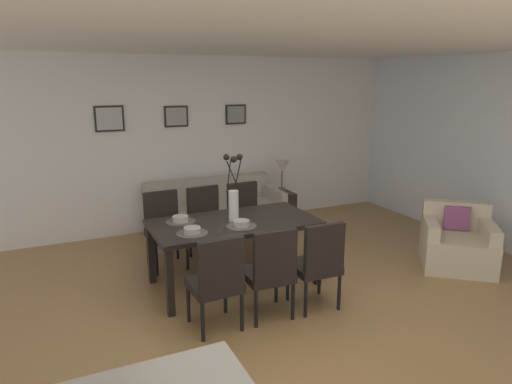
{
  "coord_description": "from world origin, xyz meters",
  "views": [
    {
      "loc": [
        -1.84,
        -3.45,
        2.25
      ],
      "look_at": [
        0.33,
        1.19,
        0.98
      ],
      "focal_mm": 31.88,
      "sensor_mm": 36.0,
      "label": 1
    }
  ],
  "objects_px": {
    "centerpiece_vase": "(234,196)",
    "bowl_near_left": "(192,230)",
    "side_table": "(281,209)",
    "armchair": "(457,243)",
    "dining_chair_mid_left": "(318,261)",
    "bowl_far_left": "(241,223)",
    "framed_picture_left": "(109,119)",
    "sofa": "(215,215)",
    "dining_chair_near_left": "(217,279)",
    "table_lamp": "(282,169)",
    "dining_chair_mid_right": "(246,214)",
    "dining_chair_far_right": "(207,220)",
    "framed_picture_center": "(176,116)",
    "dining_table": "(234,227)",
    "dining_chair_near_right": "(164,226)",
    "framed_picture_right": "(236,114)",
    "dining_chair_far_left": "(270,269)",
    "bowl_near_right": "(180,218)"
  },
  "relations": [
    {
      "from": "centerpiece_vase",
      "to": "bowl_near_left",
      "type": "height_order",
      "value": "centerpiece_vase"
    },
    {
      "from": "side_table",
      "to": "armchair",
      "type": "xyz_separation_m",
      "value": [
        1.19,
        -2.37,
        0.03
      ]
    },
    {
      "from": "dining_chair_mid_left",
      "to": "side_table",
      "type": "relative_size",
      "value": 1.77
    },
    {
      "from": "bowl_far_left",
      "to": "side_table",
      "type": "xyz_separation_m",
      "value": [
        1.5,
        1.9,
        -0.52
      ]
    },
    {
      "from": "framed_picture_left",
      "to": "sofa",
      "type": "bearing_deg",
      "value": -19.66
    },
    {
      "from": "armchair",
      "to": "framed_picture_left",
      "type": "relative_size",
      "value": 2.83
    },
    {
      "from": "centerpiece_vase",
      "to": "side_table",
      "type": "bearing_deg",
      "value": 48.31
    },
    {
      "from": "dining_chair_near_left",
      "to": "bowl_far_left",
      "type": "height_order",
      "value": "dining_chair_near_left"
    },
    {
      "from": "side_table",
      "to": "table_lamp",
      "type": "bearing_deg",
      "value": 0.0
    },
    {
      "from": "sofa",
      "to": "side_table",
      "type": "relative_size",
      "value": 3.76
    },
    {
      "from": "side_table",
      "to": "sofa",
      "type": "bearing_deg",
      "value": 177.83
    },
    {
      "from": "dining_chair_near_left",
      "to": "dining_chair_mid_right",
      "type": "bearing_deg",
      "value": 58.93
    },
    {
      "from": "dining_chair_near_left",
      "to": "bowl_far_left",
      "type": "bearing_deg",
      "value": 51.42
    },
    {
      "from": "dining_chair_far_right",
      "to": "armchair",
      "type": "distance_m",
      "value": 3.13
    },
    {
      "from": "centerpiece_vase",
      "to": "framed_picture_center",
      "type": "xyz_separation_m",
      "value": [
        -0.0,
        2.21,
        0.7
      ]
    },
    {
      "from": "dining_table",
      "to": "bowl_near_left",
      "type": "relative_size",
      "value": 10.59
    },
    {
      "from": "dining_chair_far_right",
      "to": "bowl_near_left",
      "type": "xyz_separation_m",
      "value": [
        -0.52,
        -1.08,
        0.27
      ]
    },
    {
      "from": "dining_chair_near_right",
      "to": "bowl_near_left",
      "type": "bearing_deg",
      "value": -88.26
    },
    {
      "from": "dining_table",
      "to": "framed_picture_right",
      "type": "relative_size",
      "value": 5.39
    },
    {
      "from": "centerpiece_vase",
      "to": "bowl_far_left",
      "type": "relative_size",
      "value": 4.32
    },
    {
      "from": "table_lamp",
      "to": "armchair",
      "type": "distance_m",
      "value": 2.72
    },
    {
      "from": "dining_chair_far_left",
      "to": "framed_picture_right",
      "type": "height_order",
      "value": "framed_picture_right"
    },
    {
      "from": "bowl_near_right",
      "to": "dining_chair_near_right",
      "type": "bearing_deg",
      "value": 92.9
    },
    {
      "from": "armchair",
      "to": "centerpiece_vase",
      "type": "bearing_deg",
      "value": 165.74
    },
    {
      "from": "dining_chair_near_left",
      "to": "dining_chair_mid_right",
      "type": "xyz_separation_m",
      "value": [
        1.04,
        1.72,
        0.0
      ]
    },
    {
      "from": "dining_chair_near_left",
      "to": "framed_picture_center",
      "type": "relative_size",
      "value": 2.6
    },
    {
      "from": "armchair",
      "to": "framed_picture_center",
      "type": "relative_size",
      "value": 3.18
    },
    {
      "from": "dining_chair_far_right",
      "to": "framed_picture_left",
      "type": "xyz_separation_m",
      "value": [
        -0.93,
        1.34,
        1.21
      ]
    },
    {
      "from": "bowl_far_left",
      "to": "framed_picture_right",
      "type": "bearing_deg",
      "value": 68.57
    },
    {
      "from": "dining_chair_near_left",
      "to": "dining_chair_far_left",
      "type": "relative_size",
      "value": 1.0
    },
    {
      "from": "dining_chair_mid_left",
      "to": "centerpiece_vase",
      "type": "xyz_separation_m",
      "value": [
        -0.53,
        0.89,
        0.51
      ]
    },
    {
      "from": "dining_chair_mid_left",
      "to": "framed_picture_right",
      "type": "xyz_separation_m",
      "value": [
        0.42,
        3.1,
        1.21
      ]
    },
    {
      "from": "dining_chair_far_left",
      "to": "bowl_near_left",
      "type": "relative_size",
      "value": 5.41
    },
    {
      "from": "dining_chair_mid_right",
      "to": "bowl_far_left",
      "type": "distance_m",
      "value": 1.23
    },
    {
      "from": "sofa",
      "to": "framed_picture_left",
      "type": "bearing_deg",
      "value": 160.34
    },
    {
      "from": "dining_table",
      "to": "bowl_near_left",
      "type": "bearing_deg",
      "value": -158.49
    },
    {
      "from": "centerpiece_vase",
      "to": "framed_picture_right",
      "type": "height_order",
      "value": "framed_picture_right"
    },
    {
      "from": "centerpiece_vase",
      "to": "dining_table",
      "type": "bearing_deg",
      "value": -124.65
    },
    {
      "from": "centerpiece_vase",
      "to": "framed_picture_center",
      "type": "distance_m",
      "value": 2.31
    },
    {
      "from": "bowl_far_left",
      "to": "framed_picture_center",
      "type": "distance_m",
      "value": 2.6
    },
    {
      "from": "dining_chair_mid_left",
      "to": "sofa",
      "type": "bearing_deg",
      "value": 92.82
    },
    {
      "from": "dining_chair_near_left",
      "to": "framed_picture_center",
      "type": "bearing_deg",
      "value": 80.44
    },
    {
      "from": "dining_chair_far_right",
      "to": "armchair",
      "type": "xyz_separation_m",
      "value": [
        2.71,
        -1.55,
        -0.23
      ]
    },
    {
      "from": "sofa",
      "to": "framed_picture_center",
      "type": "relative_size",
      "value": 5.53
    },
    {
      "from": "centerpiece_vase",
      "to": "side_table",
      "type": "xyz_separation_m",
      "value": [
        1.5,
        1.68,
        -0.76
      ]
    },
    {
      "from": "sofa",
      "to": "framed_picture_right",
      "type": "bearing_deg",
      "value": 41.12
    },
    {
      "from": "dining_chair_far_right",
      "to": "framed_picture_right",
      "type": "relative_size",
      "value": 2.75
    },
    {
      "from": "armchair",
      "to": "framed_picture_right",
      "type": "height_order",
      "value": "framed_picture_right"
    },
    {
      "from": "dining_table",
      "to": "dining_chair_far_left",
      "type": "bearing_deg",
      "value": -88.9
    },
    {
      "from": "dining_chair_mid_right",
      "to": "table_lamp",
      "type": "xyz_separation_m",
      "value": [
        0.98,
        0.82,
        0.38
      ]
    }
  ]
}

